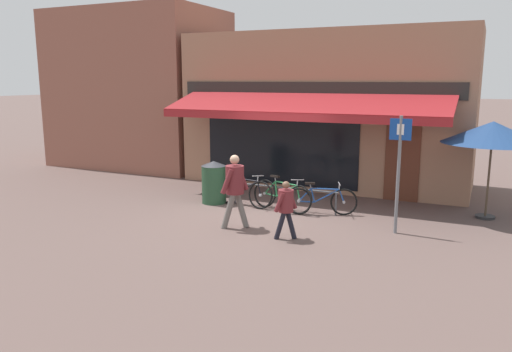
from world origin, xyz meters
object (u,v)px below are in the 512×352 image
object	(u,v)px
pedestrian_adult	(235,184)
pedestrian_child	(286,204)
bicycle_blue	(321,200)
litter_bin	(214,182)
bicycle_black	(243,191)
cafe_parasol	(493,133)
bicycle_green	(282,195)
parking_sign	(399,163)

from	to	relation	value
pedestrian_adult	pedestrian_child	distance (m)	1.34
bicycle_blue	litter_bin	bearing A→B (deg)	160.90
bicycle_black	cafe_parasol	bearing A→B (deg)	21.67
bicycle_green	cafe_parasol	world-z (taller)	cafe_parasol
bicycle_black	pedestrian_child	xyz separation A→B (m)	(2.00, -2.06, 0.35)
bicycle_blue	litter_bin	xyz separation A→B (m)	(-2.92, -0.06, 0.21)
bicycle_blue	parking_sign	distance (m)	2.34
bicycle_blue	cafe_parasol	xyz separation A→B (m)	(3.61, 1.36, 1.66)
bicycle_black	parking_sign	bearing A→B (deg)	-2.13
pedestrian_adult	cafe_parasol	world-z (taller)	cafe_parasol
litter_bin	bicycle_black	bearing A→B (deg)	2.58
pedestrian_adult	litter_bin	xyz separation A→B (m)	(-1.54, 1.77, -0.42)
litter_bin	cafe_parasol	bearing A→B (deg)	12.28
litter_bin	parking_sign	bearing A→B (deg)	-7.99
bicycle_blue	litter_bin	distance (m)	2.92
parking_sign	bicycle_blue	bearing A→B (deg)	158.73
litter_bin	pedestrian_child	bearing A→B (deg)	-35.52
pedestrian_adult	bicycle_black	bearing A→B (deg)	104.07
bicycle_green	bicycle_blue	xyz separation A→B (m)	(1.01, 0.01, -0.03)
pedestrian_adult	parking_sign	bearing A→B (deg)	11.23
bicycle_blue	pedestrian_child	xyz separation A→B (m)	(-0.08, -2.08, 0.37)
parking_sign	cafe_parasol	bearing A→B (deg)	50.58
bicycle_blue	pedestrian_adult	xyz separation A→B (m)	(-1.37, -1.83, 0.63)
pedestrian_adult	parking_sign	distance (m)	3.48
pedestrian_child	parking_sign	distance (m)	2.52
bicycle_green	pedestrian_adult	bearing A→B (deg)	-85.70
litter_bin	bicycle_green	bearing A→B (deg)	1.39
parking_sign	pedestrian_child	bearing A→B (deg)	-145.66
cafe_parasol	pedestrian_child	bearing A→B (deg)	-137.02
bicycle_green	pedestrian_child	bearing A→B (deg)	-50.27
bicycle_blue	pedestrian_child	bearing A→B (deg)	-112.63
pedestrian_child	litter_bin	xyz separation A→B (m)	(-2.83, 2.02, -0.16)
parking_sign	bicycle_green	bearing A→B (deg)	166.04
bicycle_black	pedestrian_child	distance (m)	2.89
pedestrian_child	litter_bin	distance (m)	3.48
bicycle_blue	bicycle_black	bearing A→B (deg)	160.35
litter_bin	parking_sign	size ratio (longest dim) A/B	0.45
bicycle_blue	pedestrian_child	size ratio (longest dim) A/B	1.36
pedestrian_child	parking_sign	world-z (taller)	parking_sign
bicycle_blue	pedestrian_adult	bearing A→B (deg)	-147.16
bicycle_green	bicycle_blue	size ratio (longest dim) A/B	1.07
bicycle_green	pedestrian_adult	distance (m)	1.95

